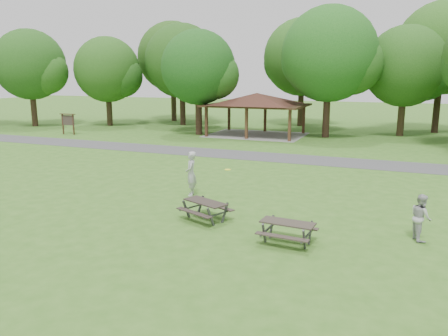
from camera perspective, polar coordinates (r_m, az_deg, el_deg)
ground at (r=16.43m, az=-8.58°, el=-6.87°), size 160.00×160.00×0.00m
asphalt_path at (r=28.96m, az=5.64°, el=1.47°), size 120.00×3.20×0.02m
pavilion at (r=39.27m, az=4.29°, el=8.74°), size 8.60×7.01×3.76m
notice_board at (r=42.22m, az=-19.72°, el=5.92°), size 1.60×0.30×1.88m
tree_row_a at (r=50.42m, az=-23.90°, el=12.00°), size 7.56×7.20×9.97m
tree_row_b at (r=48.45m, az=-14.90°, el=12.07°), size 7.14×6.80×9.28m
tree_row_c at (r=47.71m, az=-5.41°, el=13.47°), size 8.19×7.80×10.67m
tree_row_d at (r=39.66m, az=-3.27°, el=12.70°), size 6.93×6.60×9.27m
tree_row_e at (r=38.83m, az=13.73°, el=13.90°), size 8.40×8.00×11.02m
tree_row_f at (r=41.84m, az=22.71°, el=11.87°), size 7.35×7.00×9.55m
tree_deep_a at (r=52.22m, az=-6.60°, el=13.96°), size 8.40×8.00×11.38m
tree_deep_b at (r=47.42m, az=10.32°, el=13.76°), size 8.40×8.00×11.13m
tree_deep_c at (r=45.50m, az=26.76°, el=13.49°), size 8.82×8.40×11.90m
picnic_table_middle at (r=16.20m, az=-2.45°, el=-4.95°), size 2.12×1.94×0.75m
picnic_table_far at (r=14.15m, az=8.29°, el=-7.65°), size 1.79×1.48×0.74m
frisbee_in_flight at (r=18.22m, az=0.49°, el=-0.21°), size 0.26×0.26×0.02m
frisbee_thrower at (r=19.46m, az=-4.33°, el=-0.73°), size 0.72×0.85×1.99m
frisbee_catcher at (r=15.60m, az=24.33°, el=-5.88°), size 0.82×0.91×1.54m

